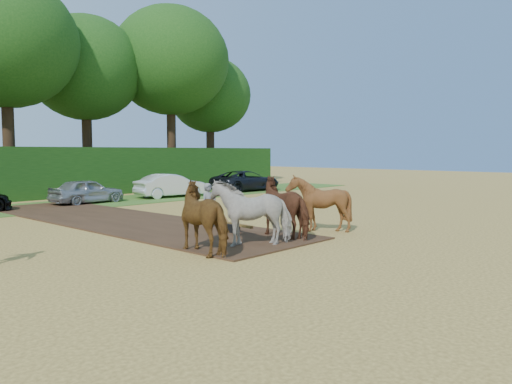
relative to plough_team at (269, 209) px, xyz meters
The scene contains 5 objects.
ground 2.37m from the plough_team, behind, with size 120.00×120.00×0.00m, color gold.
earth_strip 7.22m from the plough_team, 95.28° to the left, with size 4.50×17.00×0.05m, color #472D1C.
grass_verge 14.32m from the plough_team, 98.69° to the left, with size 50.00×5.00×0.03m, color #38601E.
plough_team is the anchor object (origin of this frame).
parked_cars 14.12m from the plough_team, 84.35° to the left, with size 35.74×3.25×1.42m.
Camera 1 is at (-9.37, -10.09, 2.75)m, focal length 35.00 mm.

